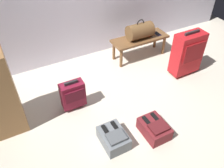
# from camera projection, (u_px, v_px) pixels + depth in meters

# --- Properties ---
(ground_plane) EXTENTS (6.60, 6.60, 0.00)m
(ground_plane) POSITION_uv_depth(u_px,v_px,m) (135.00, 108.00, 3.23)
(ground_plane) COLOR beige
(bench) EXTENTS (1.00, 0.36, 0.38)m
(bench) POSITION_uv_depth(u_px,v_px,m) (140.00, 41.00, 4.01)
(bench) COLOR brown
(bench) RESTS_ON ground
(duffel_bag_brown) EXTENTS (0.44, 0.26, 0.34)m
(duffel_bag_brown) POSITION_uv_depth(u_px,v_px,m) (140.00, 31.00, 3.88)
(duffel_bag_brown) COLOR brown
(duffel_bag_brown) RESTS_ON bench
(cell_phone) EXTENTS (0.07, 0.14, 0.01)m
(cell_phone) POSITION_uv_depth(u_px,v_px,m) (158.00, 34.00, 4.07)
(cell_phone) COLOR #191E4C
(cell_phone) RESTS_ON bench
(suitcase_upright_red) EXTENTS (0.47, 0.25, 0.75)m
(suitcase_upright_red) POSITION_uv_depth(u_px,v_px,m) (187.00, 53.00, 3.59)
(suitcase_upright_red) COLOR red
(suitcase_upright_red) RESTS_ON ground
(suitcase_small_burgundy) EXTENTS (0.32, 0.19, 0.46)m
(suitcase_small_burgundy) POSITION_uv_depth(u_px,v_px,m) (73.00, 94.00, 3.09)
(suitcase_small_burgundy) COLOR maroon
(suitcase_small_burgundy) RESTS_ON ground
(backpack_grey) EXTENTS (0.28, 0.38, 0.21)m
(backpack_grey) POSITION_uv_depth(u_px,v_px,m) (114.00, 138.00, 2.73)
(backpack_grey) COLOR slate
(backpack_grey) RESTS_ON ground
(backpack_maroon) EXTENTS (0.28, 0.38, 0.21)m
(backpack_maroon) POSITION_uv_depth(u_px,v_px,m) (154.00, 129.00, 2.83)
(backpack_maroon) COLOR maroon
(backpack_maroon) RESTS_ON ground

